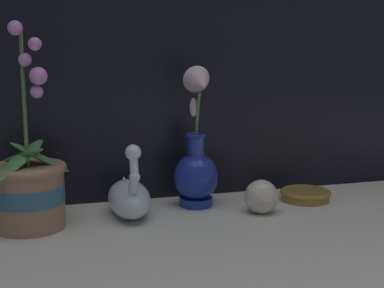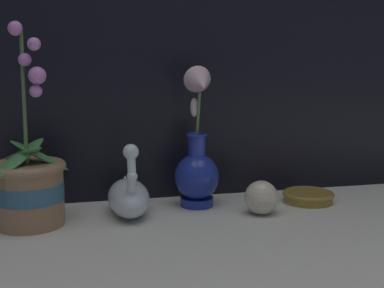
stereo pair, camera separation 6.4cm
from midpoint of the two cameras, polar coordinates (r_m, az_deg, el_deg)
ground_plane at (r=1.14m, az=-1.06°, el=-8.97°), size 2.80×2.80×0.00m
orchid_potted_plant at (r=1.18m, az=-18.48°, el=-4.38°), size 0.17×0.20×0.43m
swan_figurine at (r=1.22m, az=-8.23°, el=-5.54°), size 0.09×0.19×0.18m
blue_vase at (r=1.27m, az=-0.95°, el=-1.92°), size 0.11×0.13×0.34m
glass_sphere at (r=1.24m, az=5.93°, el=-5.60°), size 0.08×0.08×0.08m
amber_dish at (r=1.36m, az=10.68°, el=-5.30°), size 0.13×0.13×0.03m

